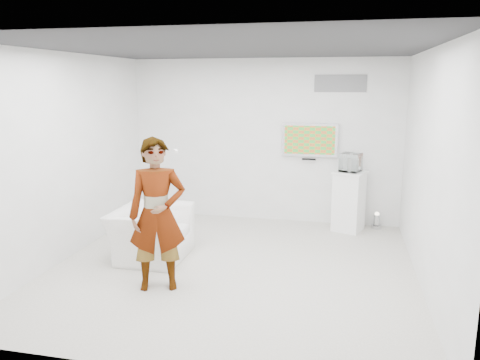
{
  "coord_description": "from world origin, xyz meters",
  "views": [
    {
      "loc": [
        1.45,
        -6.04,
        2.57
      ],
      "look_at": [
        -0.03,
        0.6,
        1.15
      ],
      "focal_mm": 35.0,
      "sensor_mm": 36.0,
      "label": 1
    }
  ],
  "objects_px": {
    "person": "(157,215)",
    "armchair": "(151,233)",
    "tv": "(310,140)",
    "pedestal": "(349,201)",
    "floor_uplight": "(377,221)"
  },
  "relations": [
    {
      "from": "armchair",
      "to": "pedestal",
      "type": "height_order",
      "value": "pedestal"
    },
    {
      "from": "armchair",
      "to": "tv",
      "type": "bearing_deg",
      "value": -42.54
    },
    {
      "from": "tv",
      "to": "pedestal",
      "type": "relative_size",
      "value": 0.95
    },
    {
      "from": "tv",
      "to": "person",
      "type": "distance_m",
      "value": 3.69
    },
    {
      "from": "person",
      "to": "armchair",
      "type": "xyz_separation_m",
      "value": [
        -0.52,
        0.96,
        -0.59
      ]
    },
    {
      "from": "tv",
      "to": "armchair",
      "type": "bearing_deg",
      "value": -132.89
    },
    {
      "from": "pedestal",
      "to": "floor_uplight",
      "type": "distance_m",
      "value": 0.67
    },
    {
      "from": "tv",
      "to": "person",
      "type": "bearing_deg",
      "value": -116.35
    },
    {
      "from": "pedestal",
      "to": "floor_uplight",
      "type": "xyz_separation_m",
      "value": [
        0.51,
        0.21,
        -0.39
      ]
    },
    {
      "from": "tv",
      "to": "pedestal",
      "type": "bearing_deg",
      "value": -23.98
    },
    {
      "from": "person",
      "to": "tv",
      "type": "bearing_deg",
      "value": 43.85
    },
    {
      "from": "tv",
      "to": "person",
      "type": "height_order",
      "value": "person"
    },
    {
      "from": "person",
      "to": "floor_uplight",
      "type": "bearing_deg",
      "value": 27.98
    },
    {
      "from": "floor_uplight",
      "to": "pedestal",
      "type": "bearing_deg",
      "value": -157.03
    },
    {
      "from": "pedestal",
      "to": "tv",
      "type": "bearing_deg",
      "value": 156.02
    }
  ]
}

